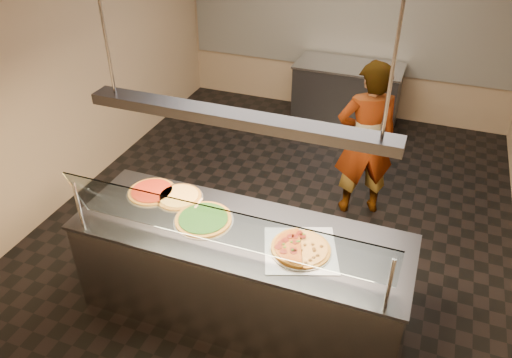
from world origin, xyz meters
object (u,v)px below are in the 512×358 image
at_px(prep_table, 346,95).
at_px(serving_counter, 241,272).
at_px(pizza_tomato, 152,191).
at_px(pizza_spatula, 200,207).
at_px(half_pizza_sausage, 315,251).
at_px(perforated_tray, 301,250).
at_px(heat_lamp_housing, 237,118).
at_px(half_pizza_pepperoni, 287,244).
at_px(pizza_cheese, 179,197).
at_px(worker, 366,141).
at_px(pizza_spinach, 204,219).
at_px(sneeze_guard, 221,228).

bearing_deg(prep_table, serving_counter, -91.05).
xyz_separation_m(pizza_tomato, pizza_spatula, (0.52, -0.08, 0.01)).
height_order(half_pizza_sausage, prep_table, half_pizza_sausage).
height_order(perforated_tray, pizza_tomato, pizza_tomato).
bearing_deg(heat_lamp_housing, half_pizza_pepperoni, -6.81).
xyz_separation_m(pizza_cheese, worker, (1.36, 1.68, -0.04)).
relative_size(serving_counter, worker, 1.55).
bearing_deg(pizza_cheese, heat_lamp_housing, -18.98).
bearing_deg(heat_lamp_housing, pizza_spatula, 161.66).
height_order(perforated_tray, half_pizza_sausage, half_pizza_sausage).
height_order(pizza_spinach, pizza_spatula, pizza_spatula).
distance_m(perforated_tray, worker, 1.97).
xyz_separation_m(pizza_spinach, pizza_spatula, (-0.09, 0.12, 0.01)).
bearing_deg(sneeze_guard, serving_counter, 90.00).
bearing_deg(worker, half_pizza_pepperoni, 58.51).
bearing_deg(heat_lamp_housing, pizza_cheese, 161.02).
bearing_deg(pizza_spinach, prep_table, 84.16).
bearing_deg(half_pizza_pepperoni, half_pizza_sausage, -1.20).
height_order(perforated_tray, heat_lamp_housing, heat_lamp_housing).
bearing_deg(half_pizza_sausage, pizza_tomato, 170.18).
bearing_deg(serving_counter, sneeze_guard, -90.00).
relative_size(sneeze_guard, heat_lamp_housing, 1.11).
distance_m(serving_counter, worker, 2.07).
distance_m(sneeze_guard, worker, 2.38).
bearing_deg(worker, serving_counter, 46.44).
bearing_deg(half_pizza_pepperoni, perforated_tray, -0.25).
bearing_deg(pizza_spatula, heat_lamp_housing, -18.34).
xyz_separation_m(sneeze_guard, pizza_cheese, (-0.68, 0.58, -0.28)).
xyz_separation_m(pizza_spatula, prep_table, (0.50, 3.86, -0.49)).
bearing_deg(pizza_cheese, sneeze_guard, -40.38).
height_order(pizza_cheese, pizza_spatula, pizza_spatula).
xyz_separation_m(half_pizza_pepperoni, prep_table, (-0.35, 4.05, -0.50)).
bearing_deg(worker, heat_lamp_housing, 46.44).
xyz_separation_m(serving_counter, pizza_spinach, (-0.33, 0.02, 0.48)).
height_order(worker, heat_lamp_housing, heat_lamp_housing).
bearing_deg(half_pizza_sausage, sneeze_guard, -155.87).
distance_m(pizza_tomato, heat_lamp_housing, 1.40).
distance_m(half_pizza_pepperoni, half_pizza_sausage, 0.22).
bearing_deg(heat_lamp_housing, sneeze_guard, -90.00).
xyz_separation_m(pizza_cheese, pizza_tomato, (-0.27, -0.01, 0.00)).
relative_size(sneeze_guard, pizza_tomato, 5.69).
xyz_separation_m(serving_counter, sneeze_guard, (-0.00, -0.34, 0.76)).
relative_size(pizza_cheese, pizza_tomato, 0.94).
relative_size(perforated_tray, pizza_spinach, 1.40).
height_order(serving_counter, prep_table, same).
height_order(sneeze_guard, prep_table, sneeze_guard).
bearing_deg(pizza_tomato, pizza_spatula, -8.68).
bearing_deg(pizza_spatula, pizza_cheese, 159.97).
bearing_deg(pizza_spatula, sneeze_guard, -48.79).
xyz_separation_m(half_pizza_pepperoni, heat_lamp_housing, (-0.42, 0.05, 0.99)).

